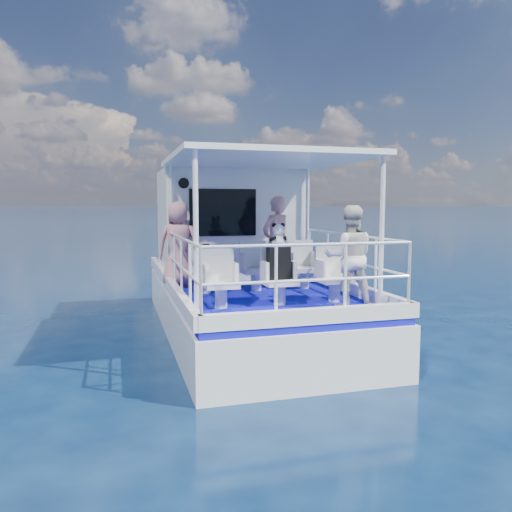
% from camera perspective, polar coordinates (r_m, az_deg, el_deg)
% --- Properties ---
extents(ground, '(2000.00, 2000.00, 0.00)m').
position_cam_1_polar(ground, '(8.79, 0.37, -9.94)').
color(ground, '#071837').
rests_on(ground, ground).
extents(hull, '(3.00, 7.00, 1.60)m').
position_cam_1_polar(hull, '(9.72, -1.29, -8.40)').
color(hull, white).
rests_on(hull, ground).
extents(deck, '(2.90, 6.90, 0.10)m').
position_cam_1_polar(deck, '(9.55, -1.31, -3.45)').
color(deck, '#0B0A93').
rests_on(deck, hull).
extents(cabin, '(2.85, 2.00, 2.20)m').
position_cam_1_polar(cabin, '(10.70, -3.07, 3.73)').
color(cabin, white).
rests_on(cabin, deck).
extents(canopy, '(3.00, 3.20, 0.08)m').
position_cam_1_polar(canopy, '(8.30, 0.77, 11.01)').
color(canopy, white).
rests_on(canopy, cabin).
extents(canopy_posts, '(2.77, 2.97, 2.20)m').
position_cam_1_polar(canopy_posts, '(8.23, 0.86, 3.11)').
color(canopy_posts, white).
rests_on(canopy_posts, deck).
extents(railings, '(2.84, 3.59, 1.00)m').
position_cam_1_polar(railings, '(7.97, 1.53, -1.31)').
color(railings, white).
rests_on(railings, deck).
extents(seat_port_fwd, '(0.48, 0.46, 0.38)m').
position_cam_1_polar(seat_port_fwd, '(8.55, -5.81, -2.94)').
color(seat_port_fwd, silver).
rests_on(seat_port_fwd, deck).
extents(seat_center_fwd, '(0.48, 0.46, 0.38)m').
position_cam_1_polar(seat_center_fwd, '(8.75, 0.01, -2.71)').
color(seat_center_fwd, silver).
rests_on(seat_center_fwd, deck).
extents(seat_stbd_fwd, '(0.48, 0.46, 0.38)m').
position_cam_1_polar(seat_stbd_fwd, '(9.04, 5.51, -2.47)').
color(seat_stbd_fwd, silver).
rests_on(seat_stbd_fwd, deck).
extents(seat_port_aft, '(0.48, 0.46, 0.38)m').
position_cam_1_polar(seat_port_aft, '(7.29, -4.03, -4.45)').
color(seat_port_aft, silver).
rests_on(seat_port_aft, deck).
extents(seat_center_aft, '(0.48, 0.46, 0.38)m').
position_cam_1_polar(seat_center_aft, '(7.52, 2.71, -4.13)').
color(seat_center_aft, silver).
rests_on(seat_center_aft, deck).
extents(seat_stbd_aft, '(0.48, 0.46, 0.38)m').
position_cam_1_polar(seat_stbd_aft, '(7.85, 8.97, -3.77)').
color(seat_stbd_aft, silver).
rests_on(seat_stbd_aft, deck).
extents(passenger_port_fwd, '(0.69, 0.59, 1.56)m').
position_cam_1_polar(passenger_port_fwd, '(9.19, -8.84, 1.34)').
color(passenger_port_fwd, '#C37E83').
rests_on(passenger_port_fwd, deck).
extents(passenger_stbd_fwd, '(0.71, 0.61, 1.65)m').
position_cam_1_polar(passenger_stbd_fwd, '(9.01, 2.30, 1.60)').
color(passenger_stbd_fwd, tan).
rests_on(passenger_stbd_fwd, deck).
extents(passenger_stbd_aft, '(0.86, 0.76, 1.49)m').
position_cam_1_polar(passenger_stbd_aft, '(7.33, 10.64, -0.11)').
color(passenger_stbd_aft, silver).
rests_on(passenger_stbd_aft, deck).
extents(backpack_port, '(0.30, 0.17, 0.39)m').
position_cam_1_polar(backpack_port, '(8.47, -5.63, -0.39)').
color(backpack_port, black).
rests_on(backpack_port, seat_port_fwd).
extents(backpack_center, '(0.33, 0.19, 0.49)m').
position_cam_1_polar(backpack_center, '(7.46, 2.59, -0.82)').
color(backpack_center, black).
rests_on(backpack_center, seat_center_aft).
extents(compact_camera, '(0.11, 0.07, 0.07)m').
position_cam_1_polar(compact_camera, '(8.45, -5.74, 1.16)').
color(compact_camera, black).
rests_on(compact_camera, backpack_port).
extents(panda, '(0.23, 0.19, 0.35)m').
position_cam_1_polar(panda, '(7.42, 2.56, 2.42)').
color(panda, silver).
rests_on(panda, backpack_center).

